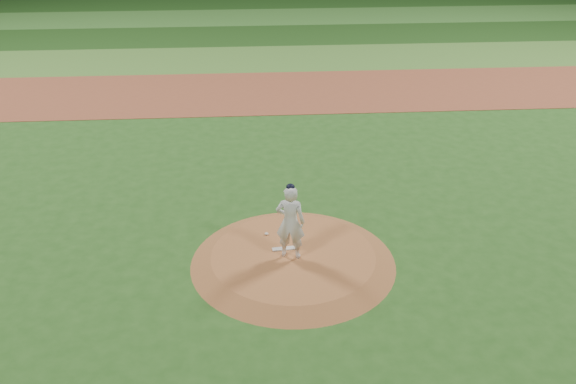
{
  "coord_description": "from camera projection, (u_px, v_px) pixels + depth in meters",
  "views": [
    {
      "loc": [
        -1.12,
        -14.33,
        9.73
      ],
      "look_at": [
        0.0,
        2.0,
        1.1
      ],
      "focal_mm": 40.0,
      "sensor_mm": 36.0,
      "label": 1
    }
  ],
  "objects": [
    {
      "name": "rosin_bag",
      "position": [
        267.0,
        234.0,
        18.03
      ],
      "size": [
        0.11,
        0.11,
        0.06
      ],
      "primitive_type": "ellipsoid",
      "color": "beige",
      "rests_on": "pitchers_mound"
    },
    {
      "name": "outfield_stripe_1",
      "position": [
        263.0,
        36.0,
        38.87
      ],
      "size": [
        70.0,
        5.0,
        0.02
      ],
      "primitive_type": "cube",
      "color": "#1B4215",
      "rests_on": "ground"
    },
    {
      "name": "infield_dirt_band",
      "position": [
        270.0,
        92.0,
        29.6
      ],
      "size": [
        70.0,
        6.0,
        0.02
      ],
      "primitive_type": "cube",
      "color": "brown",
      "rests_on": "ground"
    },
    {
      "name": "pitching_rubber",
      "position": [
        284.0,
        249.0,
        17.38
      ],
      "size": [
        0.63,
        0.22,
        0.03
      ],
      "primitive_type": "cube",
      "rotation": [
        0.0,
        0.0,
        0.1
      ],
      "color": "silver",
      "rests_on": "pitchers_mound"
    },
    {
      "name": "outfield_stripe_2",
      "position": [
        260.0,
        17.0,
        43.28
      ],
      "size": [
        70.0,
        5.0,
        0.02
      ],
      "primitive_type": "cube",
      "color": "#37742A",
      "rests_on": "ground"
    },
    {
      "name": "outfield_stripe_0",
      "position": [
        266.0,
        59.0,
        34.46
      ],
      "size": [
        70.0,
        5.0,
        0.02
      ],
      "primitive_type": "cube",
      "color": "#44792C",
      "rests_on": "ground"
    },
    {
      "name": "pitchers_mound",
      "position": [
        293.0,
        259.0,
        17.19
      ],
      "size": [
        5.5,
        5.5,
        0.25
      ],
      "primitive_type": "cone",
      "color": "#A15E32",
      "rests_on": "ground"
    },
    {
      "name": "pitcher_on_mound",
      "position": [
        290.0,
        222.0,
        16.59
      ],
      "size": [
        0.86,
        0.67,
        2.15
      ],
      "color": "silver",
      "rests_on": "pitchers_mound"
    },
    {
      "name": "outfield_stripe_3",
      "position": [
        258.0,
        2.0,
        47.69
      ],
      "size": [
        70.0,
        5.0,
        0.02
      ],
      "primitive_type": "cube",
      "color": "#1B4315",
      "rests_on": "ground"
    },
    {
      "name": "ground",
      "position": [
        293.0,
        263.0,
        17.25
      ],
      "size": [
        120.0,
        120.0,
        0.0
      ],
      "primitive_type": "plane",
      "color": "#25531B",
      "rests_on": "ground"
    }
  ]
}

